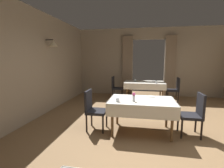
{
  "coord_description": "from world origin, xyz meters",
  "views": [
    {
      "loc": [
        -0.27,
        -3.43,
        1.64
      ],
      "look_at": [
        -0.99,
        0.5,
        1.03
      ],
      "focal_mm": 26.38,
      "sensor_mm": 36.0,
      "label": 1
    }
  ],
  "objects_px": {
    "chair_far_right": "(175,88)",
    "plate_mid_c": "(151,96)",
    "glass_far_a": "(135,80)",
    "glass_far_c": "(156,82)",
    "plate_far_b": "(143,82)",
    "plate_far_d": "(155,81)",
    "chair_mid_left": "(93,108)",
    "dining_table_far": "(144,84)",
    "chair_mid_right": "(194,113)",
    "dining_table_mid": "(142,104)",
    "chair_far_left": "(116,86)",
    "glass_mid_b": "(118,100)",
    "flower_vase_mid": "(134,97)"
  },
  "relations": [
    {
      "from": "plate_mid_c",
      "to": "glass_far_c",
      "type": "bearing_deg",
      "value": 82.66
    },
    {
      "from": "glass_mid_b",
      "to": "glass_far_c",
      "type": "bearing_deg",
      "value": 70.68
    },
    {
      "from": "dining_table_far",
      "to": "plate_mid_c",
      "type": "distance_m",
      "value": 2.6
    },
    {
      "from": "dining_table_far",
      "to": "plate_far_b",
      "type": "height_order",
      "value": "plate_far_b"
    },
    {
      "from": "dining_table_far",
      "to": "chair_mid_right",
      "type": "relative_size",
      "value": 1.67
    },
    {
      "from": "chair_far_right",
      "to": "chair_mid_left",
      "type": "bearing_deg",
      "value": -127.62
    },
    {
      "from": "chair_far_left",
      "to": "dining_table_mid",
      "type": "bearing_deg",
      "value": -70.66
    },
    {
      "from": "dining_table_far",
      "to": "glass_far_c",
      "type": "height_order",
      "value": "glass_far_c"
    },
    {
      "from": "glass_far_a",
      "to": "plate_far_d",
      "type": "height_order",
      "value": "glass_far_a"
    },
    {
      "from": "chair_mid_right",
      "to": "glass_mid_b",
      "type": "bearing_deg",
      "value": -169.81
    },
    {
      "from": "dining_table_mid",
      "to": "glass_far_a",
      "type": "xyz_separation_m",
      "value": [
        -0.27,
        2.97,
        0.14
      ]
    },
    {
      "from": "chair_mid_right",
      "to": "glass_mid_b",
      "type": "height_order",
      "value": "chair_mid_right"
    },
    {
      "from": "chair_mid_right",
      "to": "chair_mid_left",
      "type": "bearing_deg",
      "value": -178.36
    },
    {
      "from": "flower_vase_mid",
      "to": "glass_far_a",
      "type": "bearing_deg",
      "value": 91.73
    },
    {
      "from": "chair_mid_left",
      "to": "flower_vase_mid",
      "type": "bearing_deg",
      "value": -8.02
    },
    {
      "from": "chair_mid_right",
      "to": "chair_far_left",
      "type": "distance_m",
      "value": 3.72
    },
    {
      "from": "plate_mid_c",
      "to": "glass_far_a",
      "type": "distance_m",
      "value": 2.69
    },
    {
      "from": "dining_table_mid",
      "to": "glass_far_c",
      "type": "relative_size",
      "value": 14.57
    },
    {
      "from": "dining_table_mid",
      "to": "chair_mid_right",
      "type": "xyz_separation_m",
      "value": [
        1.1,
        0.01,
        -0.14
      ]
    },
    {
      "from": "glass_mid_b",
      "to": "plate_far_b",
      "type": "bearing_deg",
      "value": 80.15
    },
    {
      "from": "chair_mid_right",
      "to": "plate_far_b",
      "type": "height_order",
      "value": "chair_mid_right"
    },
    {
      "from": "flower_vase_mid",
      "to": "glass_far_c",
      "type": "distance_m",
      "value": 2.88
    },
    {
      "from": "chair_mid_left",
      "to": "dining_table_mid",
      "type": "bearing_deg",
      "value": 3.02
    },
    {
      "from": "glass_far_a",
      "to": "glass_far_c",
      "type": "distance_m",
      "value": 0.86
    },
    {
      "from": "dining_table_mid",
      "to": "plate_mid_c",
      "type": "height_order",
      "value": "plate_mid_c"
    },
    {
      "from": "plate_far_b",
      "to": "plate_far_d",
      "type": "distance_m",
      "value": 0.67
    },
    {
      "from": "chair_far_right",
      "to": "plate_far_d",
      "type": "distance_m",
      "value": 0.82
    },
    {
      "from": "chair_far_right",
      "to": "flower_vase_mid",
      "type": "bearing_deg",
      "value": -114.07
    },
    {
      "from": "plate_mid_c",
      "to": "glass_far_c",
      "type": "distance_m",
      "value": 2.3
    },
    {
      "from": "flower_vase_mid",
      "to": "glass_far_c",
      "type": "bearing_deg",
      "value": 76.23
    },
    {
      "from": "dining_table_far",
      "to": "chair_mid_right",
      "type": "xyz_separation_m",
      "value": [
        1.01,
        -2.92,
        -0.15
      ]
    },
    {
      "from": "chair_mid_right",
      "to": "flower_vase_mid",
      "type": "bearing_deg",
      "value": -171.29
    },
    {
      "from": "glass_far_c",
      "to": "plate_far_d",
      "type": "distance_m",
      "value": 0.65
    },
    {
      "from": "chair_mid_left",
      "to": "glass_far_a",
      "type": "distance_m",
      "value": 3.16
    },
    {
      "from": "plate_mid_c",
      "to": "glass_far_c",
      "type": "height_order",
      "value": "glass_far_c"
    },
    {
      "from": "glass_mid_b",
      "to": "plate_far_d",
      "type": "height_order",
      "value": "glass_mid_b"
    },
    {
      "from": "dining_table_far",
      "to": "chair_mid_left",
      "type": "relative_size",
      "value": 1.67
    },
    {
      "from": "plate_far_d",
      "to": "chair_far_right",
      "type": "bearing_deg",
      "value": -18.41
    },
    {
      "from": "chair_far_left",
      "to": "plate_far_d",
      "type": "xyz_separation_m",
      "value": [
        1.58,
        0.23,
        0.24
      ]
    },
    {
      "from": "plate_mid_c",
      "to": "glass_far_a",
      "type": "xyz_separation_m",
      "value": [
        -0.49,
        2.64,
        0.04
      ]
    },
    {
      "from": "dining_table_mid",
      "to": "chair_far_right",
      "type": "height_order",
      "value": "chair_far_right"
    },
    {
      "from": "chair_far_left",
      "to": "flower_vase_mid",
      "type": "xyz_separation_m",
      "value": [
        0.89,
        -3.22,
        0.34
      ]
    },
    {
      "from": "chair_far_right",
      "to": "plate_mid_c",
      "type": "bearing_deg",
      "value": -111.15
    },
    {
      "from": "chair_far_left",
      "to": "plate_far_d",
      "type": "distance_m",
      "value": 1.61
    },
    {
      "from": "chair_mid_left",
      "to": "chair_mid_right",
      "type": "distance_m",
      "value": 2.21
    },
    {
      "from": "glass_mid_b",
      "to": "plate_mid_c",
      "type": "xyz_separation_m",
      "value": [
        0.72,
        0.61,
        -0.03
      ]
    },
    {
      "from": "chair_far_left",
      "to": "plate_far_b",
      "type": "distance_m",
      "value": 1.15
    },
    {
      "from": "chair_far_right",
      "to": "plate_mid_c",
      "type": "distance_m",
      "value": 2.88
    },
    {
      "from": "chair_mid_left",
      "to": "chair_far_left",
      "type": "bearing_deg",
      "value": 89.25
    },
    {
      "from": "plate_far_b",
      "to": "glass_far_c",
      "type": "bearing_deg",
      "value": -20.31
    }
  ]
}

